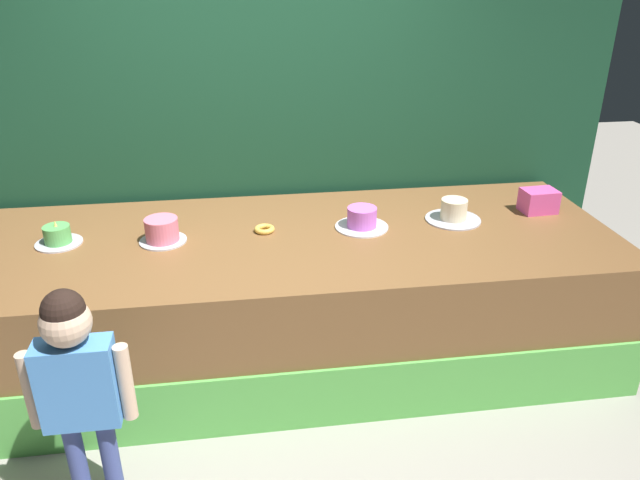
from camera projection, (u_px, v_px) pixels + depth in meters
name	position (u px, v px, depth m)	size (l,w,h in m)	color
ground_plane	(279.00, 429.00, 3.27)	(12.00, 12.00, 0.00)	gray
stage_platform	(268.00, 299.00, 3.72)	(4.14, 1.41, 0.81)	brown
curtain_backdrop	(255.00, 122.00, 4.06)	(4.92, 0.08, 2.61)	#19472D
child_figure	(77.00, 377.00, 2.50)	(0.44, 0.20, 1.14)	#3F4C8C
pink_box	(539.00, 201.00, 3.89)	(0.21, 0.16, 0.15)	#EB51A4
donut	(264.00, 229.00, 3.62)	(0.12, 0.12, 0.03)	#F2BF4C
cake_left	(58.00, 236.00, 3.45)	(0.26, 0.26, 0.14)	silver
cake_center	(162.00, 231.00, 3.47)	(0.27, 0.27, 0.14)	silver
cake_right	(362.00, 219.00, 3.66)	(0.32, 0.32, 0.13)	silver
cake_far_right	(454.00, 212.00, 3.76)	(0.34, 0.34, 0.14)	silver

